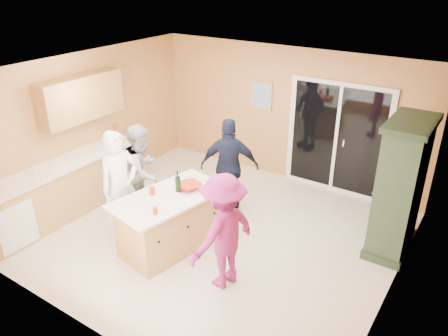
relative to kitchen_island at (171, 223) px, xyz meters
The scene contains 22 objects.
floor 0.84m from the kitchen_island, 65.65° to the left, with size 5.50×5.50×0.00m, color beige.
ceiling 2.30m from the kitchen_island, 65.65° to the left, with size 5.50×5.00×0.10m, color silver.
wall_back 3.30m from the kitchen_island, 84.58° to the left, with size 5.50×0.10×2.60m, color #ECA861.
wall_front 2.06m from the kitchen_island, 80.73° to the right, with size 5.50×0.10×2.60m, color #ECA861.
wall_left 2.69m from the kitchen_island, 164.86° to the left, with size 0.10×5.00×2.60m, color #ECA861.
wall_right 3.24m from the kitchen_island, 12.26° to the left, with size 0.10×5.00×2.60m, color #ECA861.
left_cabinet_run 2.18m from the kitchen_island, 169.79° to the right, with size 0.65×3.05×1.24m.
upper_cabinets 2.74m from the kitchen_island, 168.50° to the left, with size 0.35×1.60×0.75m, color #B38745.
sliding_door 3.47m from the kitchen_island, 66.65° to the left, with size 1.90×0.07×2.10m.
framed_picture 3.37m from the kitchen_island, 94.55° to the left, with size 0.46×0.04×0.56m.
kitchen_island is the anchor object (origin of this frame).
green_hutch 3.39m from the kitchen_island, 33.24° to the left, with size 0.59×1.12×2.05m.
woman_white 0.96m from the kitchen_island, 168.47° to the right, with size 0.64×0.42×1.76m, color white.
woman_grey 1.19m from the kitchen_island, 153.50° to the left, with size 0.79×0.62×1.62m, color #A6A6A8.
woman_navy 1.47m from the kitchen_island, 84.37° to the left, with size 0.99×0.41×1.69m, color #171732.
woman_magenta 1.21m from the kitchen_island, 12.73° to the right, with size 1.05×0.60×1.62m, color #942068.
serving_bowl 0.62m from the kitchen_island, 73.08° to the left, with size 0.34×0.34×0.08m, color #B12A13.
tulip_vase 2.49m from the kitchen_island, 154.08° to the left, with size 0.19×0.13×0.35m, color #A5101D.
tumbler_near 0.73m from the kitchen_island, 71.53° to the right, with size 0.07×0.07×0.10m, color #B12A13.
tumbler_far 0.59m from the kitchen_island, 156.35° to the right, with size 0.08×0.08×0.12m, color #B12A13.
wine_bottle 0.62m from the kitchen_island, 77.86° to the left, with size 0.08×0.08×0.34m.
white_plate 0.48m from the kitchen_island, 52.33° to the left, with size 0.19×0.19×0.01m, color silver.
Camera 1 is at (3.44, -4.87, 3.98)m, focal length 35.00 mm.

